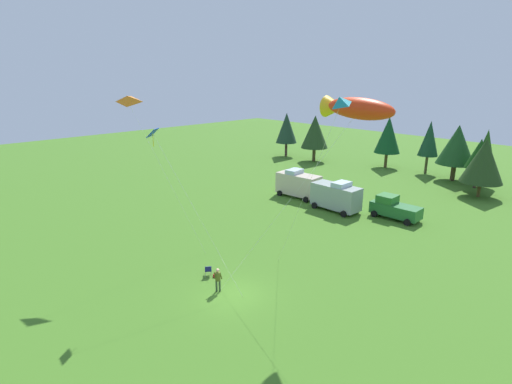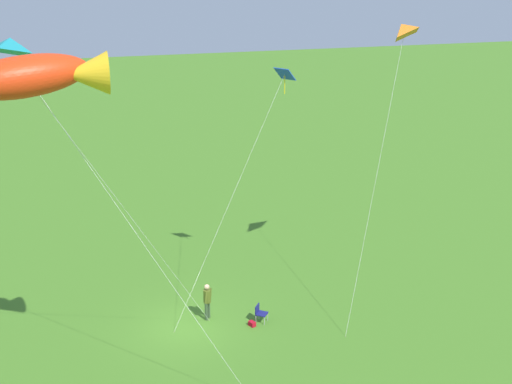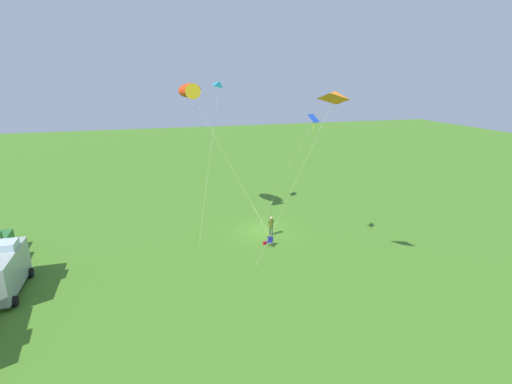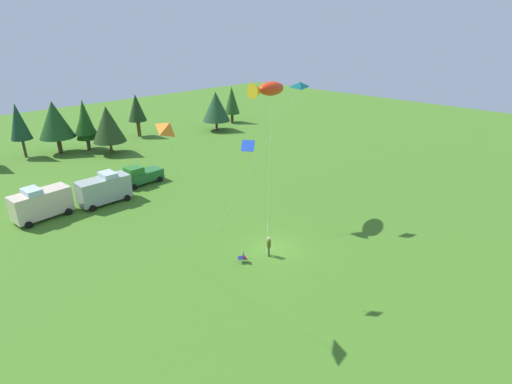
# 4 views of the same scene
# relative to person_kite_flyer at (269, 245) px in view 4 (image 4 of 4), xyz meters

# --- Properties ---
(ground_plane) EXTENTS (160.00, 160.00, 0.00)m
(ground_plane) POSITION_rel_person_kite_flyer_xyz_m (1.10, 0.45, -1.02)
(ground_plane) COLOR #417321
(person_kite_flyer) EXTENTS (0.51, 0.54, 1.74)m
(person_kite_flyer) POSITION_rel_person_kite_flyer_xyz_m (0.00, 0.00, 0.00)
(person_kite_flyer) COLOR #34492E
(person_kite_flyer) RESTS_ON ground
(folding_chair) EXTENTS (0.67, 0.67, 0.82)m
(folding_chair) POSITION_rel_person_kite_flyer_xyz_m (-2.24, 0.86, -0.53)
(folding_chair) COLOR navy
(folding_chair) RESTS_ON ground
(backpack_on_grass) EXTENTS (0.34, 0.38, 0.22)m
(backpack_on_grass) POSITION_rel_person_kite_flyer_xyz_m (-1.80, 1.15, -0.91)
(backpack_on_grass) COLOR #AD0E1D
(backpack_on_grass) RESTS_ON ground
(van_camper_beige) EXTENTS (5.56, 2.96, 3.34)m
(van_camper_beige) POSITION_rel_person_kite_flyer_xyz_m (-10.58, 20.96, 0.62)
(van_camper_beige) COLOR beige
(van_camper_beige) RESTS_ON ground
(van_motorhome_grey) EXTENTS (5.43, 2.67, 3.34)m
(van_motorhome_grey) POSITION_rel_person_kite_flyer_xyz_m (-4.45, 20.09, 0.62)
(van_motorhome_grey) COLOR #95A298
(van_motorhome_grey) RESTS_ON ground
(truck_green_flatbed) EXTENTS (5.04, 2.50, 2.34)m
(truck_green_flatbed) POSITION_rel_person_kite_flyer_xyz_m (1.24, 22.35, 0.08)
(truck_green_flatbed) COLOR #25682D
(truck_green_flatbed) RESTS_ON ground
(treeline_distant) EXTENTS (63.78, 11.33, 8.05)m
(treeline_distant) POSITION_rel_person_kite_flyer_xyz_m (0.51, 40.08, 3.80)
(treeline_distant) COLOR #49322D
(treeline_distant) RESTS_ON ground
(kite_large_fish) EXTENTS (8.78, 7.00, 13.27)m
(kite_large_fish) POSITION_rel_person_kite_flyer_xyz_m (6.09, 5.92, 11.47)
(kite_large_fish) COLOR red
(kite_large_fish) RESTS_ON ground
(kite_delta_teal) EXTENTS (8.29, 4.41, 13.43)m
(kite_delta_teal) POSITION_rel_person_kite_flyer_xyz_m (7.00, 2.98, 12.02)
(kite_delta_teal) COLOR teal
(kite_delta_teal) RESTS_ON ground
(kite_diamond_blue) EXTENTS (6.29, 3.14, 11.04)m
(kite_diamond_blue) POSITION_rel_person_kite_flyer_xyz_m (-3.89, -1.74, 9.28)
(kite_diamond_blue) COLOR blue
(kite_diamond_blue) RESTS_ON ground
(kite_delta_orange) EXTENTS (4.58, 4.89, 13.10)m
(kite_delta_orange) POSITION_rel_person_kite_flyer_xyz_m (-9.15, -0.88, 11.58)
(kite_delta_orange) COLOR orange
(kite_delta_orange) RESTS_ON ground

